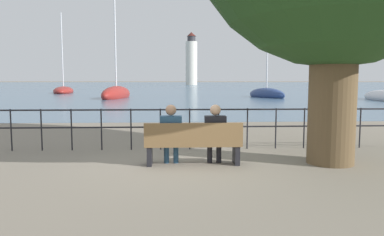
{
  "coord_description": "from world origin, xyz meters",
  "views": [
    {
      "loc": [
        -0.41,
        -7.72,
        1.77
      ],
      "look_at": [
        0.0,
        0.5,
        0.93
      ],
      "focal_mm": 35.0,
      "sensor_mm": 36.0,
      "label": 1
    }
  ],
  "objects_px": {
    "park_bench": "(193,144)",
    "seated_person_right": "(215,131)",
    "seated_person_left": "(171,132)",
    "sailboat_3": "(116,94)",
    "sailboat_1": "(64,91)",
    "sailboat_0": "(266,94)",
    "harbor_lighthouse": "(191,60)"
  },
  "relations": [
    {
      "from": "seated_person_right",
      "to": "sailboat_3",
      "type": "relative_size",
      "value": 0.12
    },
    {
      "from": "park_bench",
      "to": "seated_person_left",
      "type": "relative_size",
      "value": 1.6
    },
    {
      "from": "seated_person_right",
      "to": "sailboat_1",
      "type": "distance_m",
      "value": 46.37
    },
    {
      "from": "seated_person_right",
      "to": "sailboat_1",
      "type": "bearing_deg",
      "value": 109.81
    },
    {
      "from": "park_bench",
      "to": "harbor_lighthouse",
      "type": "relative_size",
      "value": 0.11
    },
    {
      "from": "seated_person_left",
      "to": "sailboat_0",
      "type": "height_order",
      "value": "sailboat_0"
    },
    {
      "from": "seated_person_right",
      "to": "harbor_lighthouse",
      "type": "bearing_deg",
      "value": 87.48
    },
    {
      "from": "park_bench",
      "to": "harbor_lighthouse",
      "type": "bearing_deg",
      "value": 87.28
    },
    {
      "from": "park_bench",
      "to": "sailboat_3",
      "type": "xyz_separation_m",
      "value": [
        -6.0,
        29.29,
        -0.06
      ]
    },
    {
      "from": "seated_person_left",
      "to": "sailboat_3",
      "type": "height_order",
      "value": "sailboat_3"
    },
    {
      "from": "sailboat_0",
      "to": "harbor_lighthouse",
      "type": "height_order",
      "value": "harbor_lighthouse"
    },
    {
      "from": "park_bench",
      "to": "sailboat_3",
      "type": "bearing_deg",
      "value": 101.57
    },
    {
      "from": "sailboat_3",
      "to": "sailboat_1",
      "type": "bearing_deg",
      "value": 131.41
    },
    {
      "from": "sailboat_0",
      "to": "harbor_lighthouse",
      "type": "bearing_deg",
      "value": 70.24
    },
    {
      "from": "seated_person_left",
      "to": "sailboat_1",
      "type": "xyz_separation_m",
      "value": [
        -14.79,
        43.63,
        -0.39
      ]
    },
    {
      "from": "seated_person_left",
      "to": "seated_person_right",
      "type": "bearing_deg",
      "value": 0.01
    },
    {
      "from": "sailboat_0",
      "to": "sailboat_1",
      "type": "height_order",
      "value": "sailboat_0"
    },
    {
      "from": "sailboat_0",
      "to": "sailboat_3",
      "type": "distance_m",
      "value": 15.02
    },
    {
      "from": "park_bench",
      "to": "seated_person_left",
      "type": "height_order",
      "value": "seated_person_left"
    },
    {
      "from": "seated_person_left",
      "to": "harbor_lighthouse",
      "type": "bearing_deg",
      "value": 87.08
    },
    {
      "from": "sailboat_3",
      "to": "park_bench",
      "type": "bearing_deg",
      "value": -69.73
    },
    {
      "from": "seated_person_right",
      "to": "sailboat_0",
      "type": "height_order",
      "value": "sailboat_0"
    },
    {
      "from": "park_bench",
      "to": "sailboat_1",
      "type": "relative_size",
      "value": 0.18
    },
    {
      "from": "sailboat_1",
      "to": "harbor_lighthouse",
      "type": "xyz_separation_m",
      "value": [
        21.43,
        86.26,
        8.56
      ]
    },
    {
      "from": "seated_person_right",
      "to": "sailboat_3",
      "type": "bearing_deg",
      "value": 102.47
    },
    {
      "from": "park_bench",
      "to": "seated_person_right",
      "type": "distance_m",
      "value": 0.53
    },
    {
      "from": "sailboat_1",
      "to": "harbor_lighthouse",
      "type": "bearing_deg",
      "value": 66.49
    },
    {
      "from": "park_bench",
      "to": "sailboat_3",
      "type": "relative_size",
      "value": 0.19
    },
    {
      "from": "park_bench",
      "to": "sailboat_1",
      "type": "distance_m",
      "value": 46.29
    },
    {
      "from": "sailboat_3",
      "to": "seated_person_right",
      "type": "bearing_deg",
      "value": -68.83
    },
    {
      "from": "seated_person_left",
      "to": "sailboat_3",
      "type": "distance_m",
      "value": 29.74
    },
    {
      "from": "sailboat_1",
      "to": "park_bench",
      "type": "bearing_deg",
      "value": -80.32
    }
  ]
}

